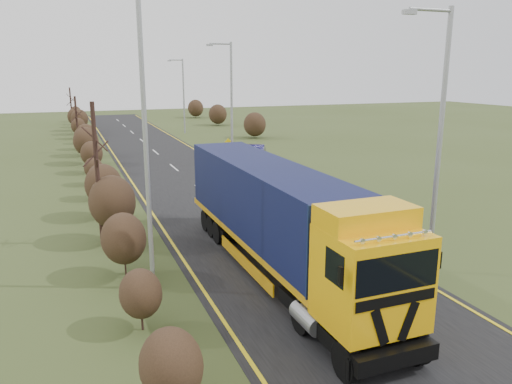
{
  "coord_description": "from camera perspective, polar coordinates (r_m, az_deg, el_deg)",
  "views": [
    {
      "loc": [
        -7.65,
        -17.31,
        7.27
      ],
      "look_at": [
        0.37,
        3.48,
        1.82
      ],
      "focal_mm": 35.0,
      "sensor_mm": 36.0,
      "label": 1
    }
  ],
  "objects": [
    {
      "name": "layby",
      "position": [
        40.56,
        -0.33,
        3.43
      ],
      "size": [
        6.0,
        18.0,
        0.02
      ],
      "primitive_type": "cube",
      "color": "#2C2927",
      "rests_on": "ground"
    },
    {
      "name": "car_blue_sedan",
      "position": [
        40.12,
        -0.17,
        4.41
      ],
      "size": [
        3.43,
        4.92,
        1.54
      ],
      "primitive_type": "imported",
      "rotation": [
        0.0,
        0.0,
        2.71
      ],
      "color": "#0C0A39",
      "rests_on": "ground"
    },
    {
      "name": "warning_board",
      "position": [
        41.6,
        -3.21,
        5.18
      ],
      "size": [
        0.69,
        0.11,
        1.81
      ],
      "color": "#989B9E",
      "rests_on": "ground"
    },
    {
      "name": "hedgerow",
      "position": [
        25.88,
        -16.92,
        0.52
      ],
      "size": [
        2.24,
        102.04,
        6.05
      ],
      "color": "#2F2014",
      "rests_on": "ground"
    },
    {
      "name": "road",
      "position": [
        29.28,
        -5.28,
        -0.68
      ],
      "size": [
        8.0,
        120.0,
        0.02
      ],
      "primitive_type": "cube",
      "color": "black",
      "rests_on": "ground"
    },
    {
      "name": "ground",
      "position": [
        20.27,
        2.58,
        -7.29
      ],
      "size": [
        160.0,
        160.0,
        0.0
      ],
      "primitive_type": "plane",
      "color": "#3A471E",
      "rests_on": "ground"
    },
    {
      "name": "speed_sign",
      "position": [
        35.24,
        -1.15,
        4.15
      ],
      "size": [
        0.56,
        0.1,
        2.04
      ],
      "color": "#989B9E",
      "rests_on": "ground"
    },
    {
      "name": "left_pole",
      "position": [
        16.42,
        -12.46,
        4.75
      ],
      "size": [
        0.16,
        0.16,
        9.59
      ],
      "primitive_type": "cylinder",
      "color": "#989B9E",
      "rests_on": "ground"
    },
    {
      "name": "streetlight_near",
      "position": [
        18.55,
        20.05,
        6.35
      ],
      "size": [
        1.98,
        0.19,
        9.33
      ],
      "color": "#989B9E",
      "rests_on": "ground"
    },
    {
      "name": "lane_markings",
      "position": [
        28.99,
        -5.12,
        -0.78
      ],
      "size": [
        7.52,
        116.0,
        0.01
      ],
      "color": "yellow",
      "rests_on": "road"
    },
    {
      "name": "lorry",
      "position": [
        17.79,
        2.45,
        -2.57
      ],
      "size": [
        2.81,
        14.4,
        4.01
      ],
      "rotation": [
        0.0,
        0.0,
        0.01
      ],
      "color": "black",
      "rests_on": "ground"
    },
    {
      "name": "streetlight_far",
      "position": [
        59.94,
        -8.37,
        11.14
      ],
      "size": [
        1.83,
        0.18,
        8.57
      ],
      "color": "#989B9E",
      "rests_on": "ground"
    },
    {
      "name": "car_red_hatchback",
      "position": [
        40.9,
        -1.83,
        4.49
      ],
      "size": [
        1.91,
        4.23,
        1.41
      ],
      "primitive_type": "imported",
      "rotation": [
        0.0,
        0.0,
        3.2
      ],
      "color": "#951307",
      "rests_on": "ground"
    },
    {
      "name": "streetlight_mid",
      "position": [
        38.97,
        -2.98,
        10.61
      ],
      "size": [
        1.98,
        0.19,
        9.34
      ],
      "color": "#989B9E",
      "rests_on": "ground"
    }
  ]
}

